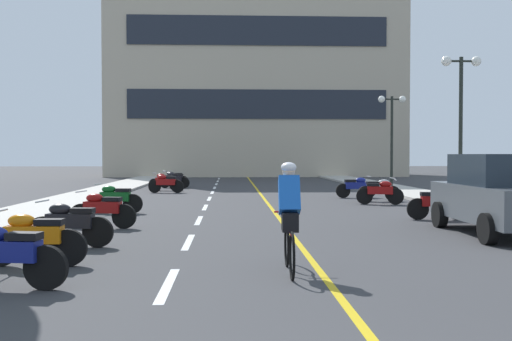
{
  "coord_description": "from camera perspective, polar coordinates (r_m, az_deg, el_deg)",
  "views": [
    {
      "loc": [
        -1.13,
        -2.13,
        1.8
      ],
      "look_at": [
        -0.21,
        18.94,
        1.24
      ],
      "focal_mm": 41.19,
      "sensor_mm": 36.0,
      "label": 1
    }
  ],
  "objects": [
    {
      "name": "motorcycle_13",
      "position": [
        33.51,
        -8.0,
        -0.76
      ],
      "size": [
        1.64,
        0.79,
        0.92
      ],
      "color": "black",
      "rests_on": "ground"
    },
    {
      "name": "office_building",
      "position": [
        52.55,
        -0.08,
        10.26
      ],
      "size": [
        24.76,
        9.65,
        19.57
      ],
      "color": "#BCAD93",
      "rests_on": "ground"
    },
    {
      "name": "lane_dash_5",
      "position": [
        24.21,
        -4.55,
        -2.74
      ],
      "size": [
        0.14,
        2.2,
        0.01
      ],
      "primitive_type": "cube",
      "color": "silver",
      "rests_on": "ground"
    },
    {
      "name": "lane_dash_6",
      "position": [
        28.2,
        -4.26,
        -2.13
      ],
      "size": [
        0.14,
        2.2,
        0.01
      ],
      "primitive_type": "cube",
      "color": "silver",
      "rests_on": "ground"
    },
    {
      "name": "motorcycle_12",
      "position": [
        32.04,
        -7.95,
        -0.86
      ],
      "size": [
        1.67,
        0.71,
        0.92
      ],
      "color": "black",
      "rests_on": "ground"
    },
    {
      "name": "lane_dash_11",
      "position": [
        48.17,
        -3.53,
        -0.61
      ],
      "size": [
        0.14,
        2.2,
        0.01
      ],
      "primitive_type": "cube",
      "color": "silver",
      "rests_on": "ground"
    },
    {
      "name": "curb_right",
      "position": [
        27.48,
        15.17,
        -2.16
      ],
      "size": [
        2.4,
        72.0,
        0.12
      ],
      "primitive_type": "cube",
      "color": "#B7B2A8",
      "rests_on": "ground"
    },
    {
      "name": "motorcycle_6",
      "position": [
        18.58,
        -13.55,
        -2.62
      ],
      "size": [
        1.7,
        0.6,
        0.92
      ],
      "color": "black",
      "rests_on": "ground"
    },
    {
      "name": "parked_car_near",
      "position": [
        14.26,
        22.52,
        -2.15
      ],
      "size": [
        1.96,
        4.22,
        1.82
      ],
      "color": "black",
      "rests_on": "ground"
    },
    {
      "name": "motorcycle_9",
      "position": [
        24.9,
        9.71,
        -1.55
      ],
      "size": [
        1.7,
        0.6,
        0.92
      ],
      "color": "black",
      "rests_on": "ground"
    },
    {
      "name": "lane_dash_2",
      "position": [
        12.29,
        -6.58,
        -6.9
      ],
      "size": [
        0.14,
        2.2,
        0.01
      ],
      "primitive_type": "cube",
      "color": "silver",
      "rests_on": "ground"
    },
    {
      "name": "lane_dash_9",
      "position": [
        40.18,
        -3.73,
        -1.04
      ],
      "size": [
        0.14,
        2.2,
        0.01
      ],
      "primitive_type": "cube",
      "color": "silver",
      "rests_on": "ground"
    },
    {
      "name": "curb_left",
      "position": [
        26.88,
        -15.55,
        -2.24
      ],
      "size": [
        2.4,
        72.0,
        0.12
      ],
      "primitive_type": "cube",
      "color": "#B7B2A8",
      "rests_on": "ground"
    },
    {
      "name": "motorcycle_8",
      "position": [
        23.23,
        11.88,
        -1.79
      ],
      "size": [
        1.7,
        0.6,
        0.92
      ],
      "color": "black",
      "rests_on": "ground"
    },
    {
      "name": "street_lamp_far",
      "position": [
        31.63,
        13.06,
        4.83
      ],
      "size": [
        1.46,
        0.36,
        4.77
      ],
      "color": "black",
      "rests_on": "curb_right"
    },
    {
      "name": "centre_line_yellow",
      "position": [
        26.23,
        0.53,
        -2.4
      ],
      "size": [
        0.12,
        66.0,
        0.01
      ],
      "primitive_type": "cube",
      "color": "gold",
      "rests_on": "ground"
    },
    {
      "name": "motorcycle_1",
      "position": [
        8.61,
        -23.13,
        -7.48
      ],
      "size": [
        1.69,
        0.6,
        0.92
      ],
      "color": "black",
      "rests_on": "ground"
    },
    {
      "name": "cyclist_rider",
      "position": [
        9.01,
        3.25,
        -4.3
      ],
      "size": [
        0.42,
        1.77,
        1.71
      ],
      "color": "black",
      "rests_on": "ground"
    },
    {
      "name": "ground_plane",
      "position": [
        23.23,
        0.3,
        -2.92
      ],
      "size": [
        140.0,
        140.0,
        0.0
      ],
      "primitive_type": "plane",
      "color": "#38383A"
    },
    {
      "name": "lane_dash_3",
      "position": [
        16.25,
        -5.57,
        -4.83
      ],
      "size": [
        0.14,
        2.2,
        0.01
      ],
      "primitive_type": "cube",
      "color": "silver",
      "rests_on": "ground"
    },
    {
      "name": "lane_dash_7",
      "position": [
        32.19,
        -4.04,
        -1.68
      ],
      "size": [
        0.14,
        2.2,
        0.01
      ],
      "primitive_type": "cube",
      "color": "silver",
      "rests_on": "ground"
    },
    {
      "name": "motorcycle_10",
      "position": [
        28.08,
        -8.75,
        -1.2
      ],
      "size": [
        1.7,
        0.6,
        0.92
      ],
      "color": "black",
      "rests_on": "ground"
    },
    {
      "name": "lane_dash_8",
      "position": [
        36.18,
        -3.87,
        -1.32
      ],
      "size": [
        0.14,
        2.2,
        0.01
      ],
      "primitive_type": "cube",
      "color": "silver",
      "rests_on": "ground"
    },
    {
      "name": "motorcycle_4",
      "position": [
        14.89,
        -14.72,
        -3.64
      ],
      "size": [
        1.69,
        0.62,
        0.92
      ],
      "color": "black",
      "rests_on": "ground"
    },
    {
      "name": "lane_dash_1",
      "position": [
        8.37,
        -8.56,
        -10.9
      ],
      "size": [
        0.14,
        2.2,
        0.01
      ],
      "primitive_type": "cube",
      "color": "silver",
      "rests_on": "ground"
    },
    {
      "name": "motorcycle_5",
      "position": [
        17.04,
        17.29,
        -3.02
      ],
      "size": [
        1.7,
        0.6,
        0.92
      ],
      "color": "black",
      "rests_on": "ground"
    },
    {
      "name": "motorcycle_2",
      "position": [
        10.17,
        -20.81,
        -6.09
      ],
      "size": [
        1.7,
        0.6,
        0.92
      ],
      "color": "black",
      "rests_on": "ground"
    },
    {
      "name": "street_lamp_mid",
      "position": [
        22.68,
        19.28,
        6.88
      ],
      "size": [
        1.46,
        0.36,
        5.26
      ],
      "color": "black",
      "rests_on": "curb_right"
    },
    {
      "name": "motorcycle_7",
      "position": [
        21.74,
        11.98,
        -2.01
      ],
      "size": [
        1.69,
        0.6,
        0.92
      ],
      "color": "black",
      "rests_on": "ground"
    },
    {
      "name": "lane_dash_10",
      "position": [
        44.17,
        -3.62,
        -0.81
      ],
      "size": [
        0.14,
        2.2,
        0.01
      ],
      "primitive_type": "cube",
      "color": "silver",
      "rests_on": "ground"
    },
    {
      "name": "motorcycle_3",
      "position": [
        12.03,
        -17.66,
        -4.89
      ],
      "size": [
        1.7,
        0.6,
        0.92
      ],
      "color": "black",
      "rests_on": "ground"
    },
    {
      "name": "motorcycle_11",
      "position": [
        29.99,
        -8.88,
        -1.03
      ],
      "size": [
        1.68,
        0.67,
        0.92
      ],
      "color": "black",
      "rests_on": "ground"
    },
    {
      "name": "lane_dash_4",
      "position": [
        20.23,
        -4.96,
        -3.58
      ],
      "size": [
        0.14,
        2.2,
        0.01
      ],
      "primitive_type": "cube",
      "color": "silver",
      "rests_on": "ground"
    }
  ]
}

